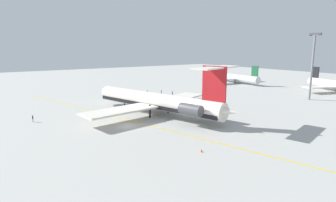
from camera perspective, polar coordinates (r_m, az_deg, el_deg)
ground at (r=63.47m, az=-8.31°, el=-5.06°), size 344.81×344.81×0.00m
main_jetliner at (r=71.88m, az=-1.85°, el=-0.07°), size 45.45×40.66×13.42m
airliner_far_left at (r=142.93m, az=13.34°, el=4.70°), size 30.21×29.84×9.04m
ground_crew_near_nose at (r=104.79m, az=-1.36°, el=1.97°), size 0.27×0.43×1.71m
ground_crew_near_tail at (r=101.76m, az=0.89°, el=1.69°), size 0.27×0.41×1.67m
ground_crew_portside at (r=104.22m, az=-4.25°, el=1.90°), size 0.28×0.44×1.74m
ground_crew_starboard at (r=73.01m, az=-25.92°, el=-3.09°), size 0.43×0.27×1.70m
safety_cone_nose at (r=106.87m, az=-3.84°, el=1.68°), size 0.40×0.40×0.55m
safety_cone_wingtip at (r=47.98m, az=6.86°, el=-9.99°), size 0.40×0.40×0.55m
taxiway_centreline at (r=69.33m, az=-8.91°, el=-3.71°), size 98.19×25.66×0.01m
light_mast at (r=104.06m, az=27.43°, el=6.84°), size 4.00×0.70×21.97m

